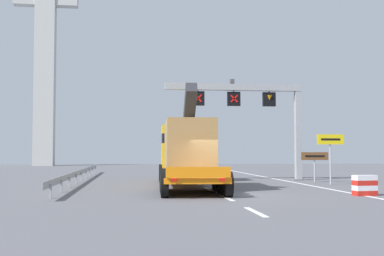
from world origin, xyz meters
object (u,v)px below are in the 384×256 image
object	(u,v)px
exit_sign_yellow	(330,146)
crash_barrier_striped	(365,185)
tourist_info_sign_brown	(315,159)
bridge_pylon_distant	(46,30)
heavy_haul_truck_orange	(185,151)
overhead_lane_gantry	(254,104)

from	to	relation	value
exit_sign_yellow	crash_barrier_striped	distance (m)	7.62
tourist_info_sign_brown	bridge_pylon_distant	xyz separation A→B (m)	(-24.14, 41.42, 18.01)
tourist_info_sign_brown	bridge_pylon_distant	size ratio (longest dim) A/B	0.05
heavy_haul_truck_orange	bridge_pylon_distant	bearing A→B (deg)	109.70
heavy_haul_truck_orange	crash_barrier_striped	world-z (taller)	heavy_haul_truck_orange
crash_barrier_striped	bridge_pylon_distant	xyz separation A→B (m)	(-22.78, 50.89, 19.04)
heavy_haul_truck_orange	tourist_info_sign_brown	bearing A→B (deg)	14.00
heavy_haul_truck_orange	exit_sign_yellow	xyz separation A→B (m)	(8.67, -0.10, 0.30)
tourist_info_sign_brown	bridge_pylon_distant	world-z (taller)	bridge_pylon_distant
exit_sign_yellow	bridge_pylon_distant	bearing A→B (deg)	119.07
tourist_info_sign_brown	bridge_pylon_distant	distance (m)	51.21
heavy_haul_truck_orange	crash_barrier_striped	distance (m)	10.39
overhead_lane_gantry	bridge_pylon_distant	bearing A→B (deg)	118.05
overhead_lane_gantry	crash_barrier_striped	world-z (taller)	overhead_lane_gantry
heavy_haul_truck_orange	tourist_info_sign_brown	distance (m)	8.82
overhead_lane_gantry	exit_sign_yellow	world-z (taller)	overhead_lane_gantry
overhead_lane_gantry	tourist_info_sign_brown	size ratio (longest dim) A/B	5.03
overhead_lane_gantry	crash_barrier_striped	bearing A→B (deg)	-80.50
overhead_lane_gantry	bridge_pylon_distant	size ratio (longest dim) A/B	0.25
overhead_lane_gantry	exit_sign_yellow	distance (m)	6.47
heavy_haul_truck_orange	exit_sign_yellow	distance (m)	8.68
exit_sign_yellow	tourist_info_sign_brown	size ratio (longest dim) A/B	1.55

